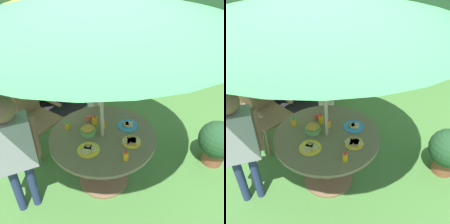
% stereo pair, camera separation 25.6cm
% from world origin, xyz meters
% --- Properties ---
extents(ground_plane, '(10.00, 10.00, 0.02)m').
position_xyz_m(ground_plane, '(0.00, 0.00, -0.01)').
color(ground_plane, '#477A38').
extents(hedge_backdrop, '(9.00, 0.70, 2.19)m').
position_xyz_m(hedge_backdrop, '(0.00, 3.34, 1.10)').
color(hedge_backdrop, '#234C28').
rests_on(hedge_backdrop, ground_plane).
extents(garden_table, '(1.14, 1.14, 0.71)m').
position_xyz_m(garden_table, '(0.00, 0.00, 0.52)').
color(garden_table, brown).
rests_on(garden_table, ground_plane).
extents(patio_umbrella, '(2.39, 2.39, 2.15)m').
position_xyz_m(patio_umbrella, '(0.00, 0.00, 2.02)').
color(patio_umbrella, '#B7AD8C').
rests_on(patio_umbrella, ground_plane).
extents(wooden_chair, '(0.69, 0.69, 0.94)m').
position_xyz_m(wooden_chair, '(-1.00, 0.64, 0.52)').
color(wooden_chair, brown).
rests_on(wooden_chair, ground_plane).
extents(dome_tent, '(2.40, 2.40, 1.66)m').
position_xyz_m(dome_tent, '(-1.31, 2.18, 0.82)').
color(dome_tent, '#B2C63F').
rests_on(dome_tent, ground_plane).
extents(potted_plant, '(0.47, 0.47, 0.62)m').
position_xyz_m(potted_plant, '(1.41, 0.34, 0.35)').
color(potted_plant, brown).
rests_on(potted_plant, ground_plane).
extents(child_in_white_shirt, '(0.27, 0.46, 1.38)m').
position_xyz_m(child_in_white_shirt, '(-0.16, 0.80, 0.88)').
color(child_in_white_shirt, navy).
rests_on(child_in_white_shirt, ground_plane).
extents(child_in_grey_shirt, '(0.44, 0.34, 1.42)m').
position_xyz_m(child_in_grey_shirt, '(-0.79, -0.38, 0.90)').
color(child_in_grey_shirt, navy).
rests_on(child_in_grey_shirt, ground_plane).
extents(snack_bowl, '(0.17, 0.17, 0.09)m').
position_xyz_m(snack_bowl, '(-0.16, 0.03, 0.75)').
color(snack_bowl, '#66B259').
rests_on(snack_bowl, garden_table).
extents(plate_mid_left, '(0.22, 0.22, 0.03)m').
position_xyz_m(plate_mid_left, '(-0.12, -0.24, 0.72)').
color(plate_mid_left, yellow).
rests_on(plate_mid_left, garden_table).
extents(plate_back_edge, '(0.23, 0.23, 0.03)m').
position_xyz_m(plate_back_edge, '(0.27, 0.17, 0.72)').
color(plate_back_edge, '#338CD8').
rests_on(plate_back_edge, garden_table).
extents(plate_front_edge, '(0.20, 0.19, 0.03)m').
position_xyz_m(plate_front_edge, '(0.30, -0.10, 0.72)').
color(plate_front_edge, yellow).
rests_on(plate_front_edge, garden_table).
extents(juice_bottle_near_left, '(0.05, 0.05, 0.11)m').
position_xyz_m(juice_bottle_near_left, '(-0.39, 0.10, 0.76)').
color(juice_bottle_near_left, yellow).
rests_on(juice_bottle_near_left, garden_table).
extents(juice_bottle_near_right, '(0.05, 0.05, 0.10)m').
position_xyz_m(juice_bottle_near_right, '(0.24, -0.35, 0.75)').
color(juice_bottle_near_right, yellow).
rests_on(juice_bottle_near_right, garden_table).
extents(juice_bottle_far_left, '(0.04, 0.04, 0.11)m').
position_xyz_m(juice_bottle_far_left, '(-0.00, 0.13, 0.76)').
color(juice_bottle_far_left, yellow).
rests_on(juice_bottle_far_left, garden_table).
extents(juice_bottle_far_right, '(0.05, 0.05, 0.12)m').
position_xyz_m(juice_bottle_far_right, '(-0.10, 0.19, 0.76)').
color(juice_bottle_far_right, yellow).
rests_on(juice_bottle_far_right, garden_table).
extents(cup_near, '(0.06, 0.06, 0.06)m').
position_xyz_m(cup_near, '(-0.17, 0.26, 0.74)').
color(cup_near, '#E04C47').
rests_on(cup_near, garden_table).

